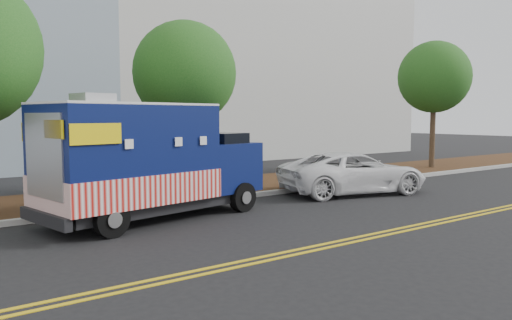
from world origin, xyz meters
TOP-DOWN VIEW (x-y plane):
  - ground at (0.00, 0.00)m, footprint 120.00×120.00m
  - curb at (0.00, 1.40)m, footprint 120.00×0.18m
  - mulch_strip at (0.00, 3.50)m, footprint 120.00×4.00m
  - centerline_near at (0.00, -4.45)m, footprint 120.00×0.10m
  - centerline_far at (0.00, -4.70)m, footprint 120.00×0.10m
  - tree_b at (1.10, 3.64)m, footprint 3.57×3.57m
  - tree_d at (14.44, 2.89)m, footprint 3.50×3.50m
  - food_truck at (-1.97, 0.05)m, footprint 6.38×3.31m
  - white_car at (5.68, -0.01)m, footprint 5.61×3.62m

SIDE VIEW (x-z plane):
  - ground at x=0.00m, z-range 0.00..0.00m
  - centerline_near at x=0.00m, z-range 0.00..0.01m
  - centerline_far at x=0.00m, z-range 0.00..0.01m
  - curb at x=0.00m, z-range 0.00..0.15m
  - mulch_strip at x=0.00m, z-range 0.00..0.15m
  - white_car at x=5.68m, z-range 0.00..1.44m
  - food_truck at x=-1.97m, z-range -0.15..3.06m
  - tree_b at x=1.10m, z-range 1.18..7.14m
  - tree_d at x=14.44m, z-range 1.40..7.75m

